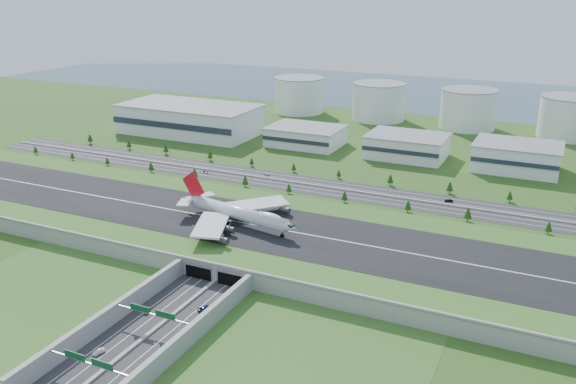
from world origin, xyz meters
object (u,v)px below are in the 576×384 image
at_px(car_5, 449,200).
at_px(car_2, 205,308).
at_px(car_7, 266,174).
at_px(fuel_tank_a, 299,95).
at_px(car_1, 99,352).
at_px(boeing_747, 238,213).
at_px(car_0, 147,310).
at_px(car_4, 206,172).

bearing_deg(car_5, car_2, -43.47).
bearing_deg(car_2, car_7, -48.72).
height_order(fuel_tank_a, car_1, fuel_tank_a).
bearing_deg(boeing_747, car_5, 60.11).
relative_size(car_1, car_5, 0.94).
xyz_separation_m(fuel_tank_a, boeing_747, (105.40, -312.95, -2.81)).
height_order(boeing_747, car_5, boeing_747).
bearing_deg(car_0, car_5, 44.15).
bearing_deg(car_1, car_7, 116.45).
bearing_deg(car_1, car_4, 127.60).
bearing_deg(car_2, boeing_747, -49.13).
bearing_deg(car_2, car_4, -35.71).
bearing_deg(car_5, boeing_747, -63.57).
distance_m(car_1, car_4, 221.97).
xyz_separation_m(car_1, car_7, (-43.45, 218.63, 0.01)).
bearing_deg(fuel_tank_a, car_2, -71.33).
bearing_deg(car_7, fuel_tank_a, -141.72).
bearing_deg(car_2, car_5, -88.58).
bearing_deg(fuel_tank_a, car_5, -46.95).
distance_m(boeing_747, car_2, 75.62).
height_order(car_1, car_4, car_1).
relative_size(car_0, car_7, 0.90).
relative_size(boeing_747, car_4, 17.83).
distance_m(car_2, car_4, 192.05).
relative_size(car_0, car_4, 1.17).
relative_size(fuel_tank_a, car_5, 9.76).
xyz_separation_m(boeing_747, car_7, (-37.53, 105.29, -13.77)).
distance_m(fuel_tank_a, boeing_747, 330.23).
relative_size(fuel_tank_a, car_2, 8.17).
xyz_separation_m(fuel_tank_a, car_7, (67.87, -207.65, -16.58)).
xyz_separation_m(car_2, car_4, (-102.79, 162.23, -0.12)).
xyz_separation_m(car_2, car_5, (65.34, 174.67, -0.01)).
relative_size(car_4, car_5, 0.83).
xyz_separation_m(boeing_747, car_2, (24.13, -70.34, -13.72)).
distance_m(boeing_747, car_7, 112.63).
height_order(car_0, car_4, car_0).
bearing_deg(car_5, car_4, -108.72).
relative_size(car_2, car_5, 1.19).
xyz_separation_m(car_1, car_2, (18.22, 43.00, 0.06)).
xyz_separation_m(car_1, car_5, (83.56, 217.66, 0.05)).
height_order(car_2, car_5, car_2).
xyz_separation_m(car_1, car_4, (-84.57, 205.22, -0.07)).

